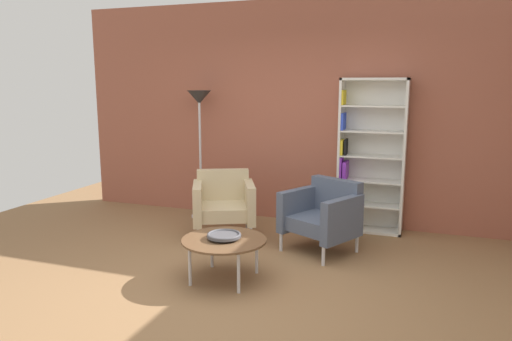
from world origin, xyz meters
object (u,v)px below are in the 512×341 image
at_px(decorative_bowl, 224,235).
at_px(armchair_near_window, 323,214).
at_px(armchair_spare_guest, 224,202).
at_px(floor_lamp_torchiere, 199,112).
at_px(coffee_table_low, 224,242).
at_px(bookshelf_tall, 368,158).

height_order(decorative_bowl, armchair_near_window, armchair_near_window).
relative_size(armchair_spare_guest, floor_lamp_torchiere, 0.53).
height_order(decorative_bowl, armchair_spare_guest, armchair_spare_guest).
bearing_deg(armchair_spare_guest, floor_lamp_torchiere, 108.38).
xyz_separation_m(coffee_table_low, armchair_spare_guest, (-0.54, 1.23, 0.04)).
bearing_deg(bookshelf_tall, armchair_spare_guest, -153.07).
xyz_separation_m(armchair_near_window, floor_lamp_torchiere, (-1.87, 0.78, 1.03)).
xyz_separation_m(bookshelf_tall, armchair_near_window, (-0.36, -0.94, -0.51)).
height_order(armchair_near_window, floor_lamp_torchiere, floor_lamp_torchiere).
relative_size(decorative_bowl, armchair_near_window, 0.35).
bearing_deg(bookshelf_tall, armchair_near_window, -110.88).
distance_m(bookshelf_tall, coffee_table_low, 2.37).
bearing_deg(armchair_spare_guest, armchair_near_window, -30.61).
bearing_deg(floor_lamp_torchiere, armchair_spare_guest, -46.54).
distance_m(armchair_spare_guest, floor_lamp_torchiere, 1.37).
height_order(decorative_bowl, floor_lamp_torchiere, floor_lamp_torchiere).
height_order(armchair_spare_guest, floor_lamp_torchiere, floor_lamp_torchiere).
bearing_deg(coffee_table_low, bookshelf_tall, 62.40).
bearing_deg(decorative_bowl, bookshelf_tall, 62.40).
bearing_deg(armchair_near_window, armchair_spare_guest, -158.26).
xyz_separation_m(bookshelf_tall, decorative_bowl, (-1.07, -2.04, -0.49)).
relative_size(bookshelf_tall, armchair_spare_guest, 2.08).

